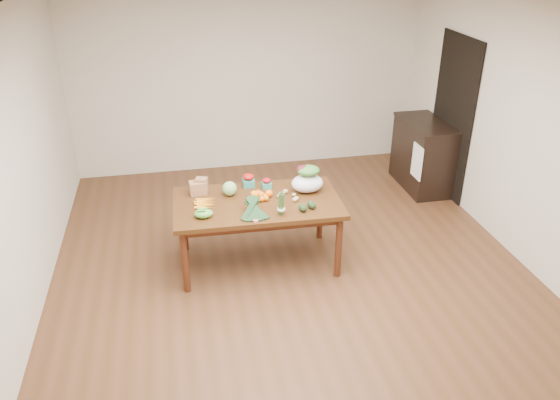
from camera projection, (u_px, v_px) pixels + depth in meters
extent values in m
plane|color=#56321D|center=(294.00, 275.00, 5.76)|extent=(6.00, 6.00, 0.00)
cube|color=white|center=(297.00, 7.00, 4.53)|extent=(5.00, 6.00, 0.02)
cube|color=beige|center=(248.00, 77.00, 7.76)|extent=(5.00, 0.02, 2.70)
cube|color=beige|center=(13.00, 180.00, 4.70)|extent=(0.02, 6.00, 2.70)
cube|color=beige|center=(532.00, 138.00, 5.59)|extent=(0.02, 6.00, 2.70)
cube|color=#41270F|center=(258.00, 232.00, 5.82)|extent=(1.75, 1.00, 0.75)
cube|color=black|center=(452.00, 117.00, 7.12)|extent=(0.02, 1.00, 2.10)
cube|color=black|center=(422.00, 155.00, 7.50)|extent=(0.52, 1.02, 0.94)
cube|color=white|center=(417.00, 162.00, 7.08)|extent=(0.02, 0.28, 0.45)
sphere|color=#96C16F|center=(230.00, 189.00, 5.74)|extent=(0.15, 0.15, 0.15)
sphere|color=orange|center=(254.00, 194.00, 5.72)|extent=(0.07, 0.07, 0.07)
sphere|color=#DD4C0D|center=(258.00, 193.00, 5.74)|extent=(0.07, 0.07, 0.07)
sphere|color=#FF640F|center=(269.00, 193.00, 5.72)|extent=(0.08, 0.08, 0.08)
ellipsoid|color=#51A337|center=(204.00, 214.00, 5.32)|extent=(0.18, 0.14, 0.08)
ellipsoid|color=tan|center=(279.00, 196.00, 5.71)|extent=(0.05, 0.04, 0.04)
ellipsoid|color=#D9B17D|center=(295.00, 200.00, 5.63)|extent=(0.05, 0.05, 0.05)
ellipsoid|color=#CBBC75|center=(294.00, 195.00, 5.74)|extent=(0.04, 0.04, 0.04)
ellipsoid|color=tan|center=(285.00, 191.00, 5.80)|extent=(0.06, 0.05, 0.05)
ellipsoid|color=tan|center=(296.00, 198.00, 5.66)|extent=(0.05, 0.04, 0.04)
ellipsoid|color=black|center=(303.00, 208.00, 5.44)|extent=(0.10, 0.13, 0.07)
ellipsoid|color=black|center=(311.00, 205.00, 5.49)|extent=(0.11, 0.13, 0.08)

